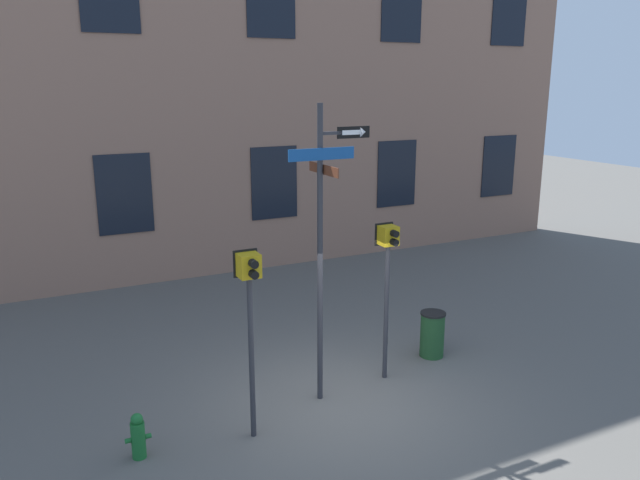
{
  "coord_description": "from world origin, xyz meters",
  "views": [
    {
      "loc": [
        -4.43,
        -8.06,
        5.1
      ],
      "look_at": [
        -0.25,
        0.35,
        2.71
      ],
      "focal_mm": 35.0,
      "sensor_mm": 36.0,
      "label": 1
    }
  ],
  "objects_px": {
    "street_sign_pole": "(324,233)",
    "fire_hydrant": "(138,436)",
    "trash_bin": "(432,334)",
    "pedestrian_signal_left": "(250,297)",
    "pedestrian_signal_right": "(388,262)"
  },
  "relations": [
    {
      "from": "trash_bin",
      "to": "street_sign_pole",
      "type": "bearing_deg",
      "value": -168.4
    },
    {
      "from": "street_sign_pole",
      "to": "pedestrian_signal_right",
      "type": "xyz_separation_m",
      "value": [
        1.3,
        0.16,
        -0.69
      ]
    },
    {
      "from": "pedestrian_signal_left",
      "to": "trash_bin",
      "type": "xyz_separation_m",
      "value": [
        4.03,
        1.11,
        -1.73
      ]
    },
    {
      "from": "fire_hydrant",
      "to": "pedestrian_signal_right",
      "type": "bearing_deg",
      "value": 7.16
    },
    {
      "from": "pedestrian_signal_left",
      "to": "fire_hydrant",
      "type": "distance_m",
      "value": 2.46
    },
    {
      "from": "street_sign_pole",
      "to": "fire_hydrant",
      "type": "height_order",
      "value": "street_sign_pole"
    },
    {
      "from": "pedestrian_signal_right",
      "to": "fire_hydrant",
      "type": "height_order",
      "value": "pedestrian_signal_right"
    },
    {
      "from": "street_sign_pole",
      "to": "pedestrian_signal_right",
      "type": "distance_m",
      "value": 1.48
    },
    {
      "from": "street_sign_pole",
      "to": "pedestrian_signal_left",
      "type": "xyz_separation_m",
      "value": [
        -1.45,
        -0.58,
        -0.65
      ]
    },
    {
      "from": "pedestrian_signal_left",
      "to": "street_sign_pole",
      "type": "bearing_deg",
      "value": 21.72
    },
    {
      "from": "pedestrian_signal_left",
      "to": "trash_bin",
      "type": "distance_m",
      "value": 4.53
    },
    {
      "from": "street_sign_pole",
      "to": "pedestrian_signal_left",
      "type": "height_order",
      "value": "street_sign_pole"
    },
    {
      "from": "pedestrian_signal_right",
      "to": "trash_bin",
      "type": "distance_m",
      "value": 2.15
    },
    {
      "from": "trash_bin",
      "to": "fire_hydrant",
      "type": "bearing_deg",
      "value": -170.8
    },
    {
      "from": "street_sign_pole",
      "to": "trash_bin",
      "type": "xyz_separation_m",
      "value": [
        2.58,
        0.53,
        -2.37
      ]
    }
  ]
}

